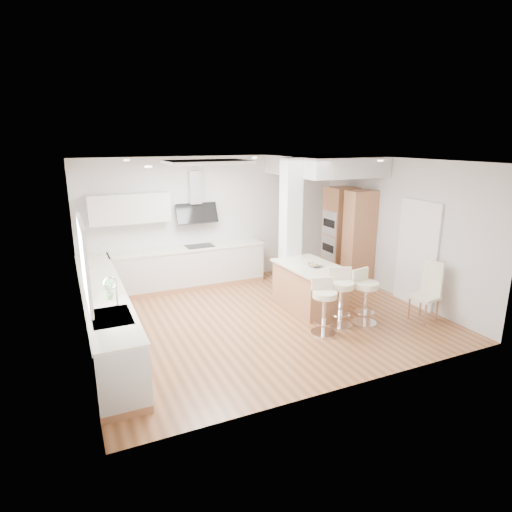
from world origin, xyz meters
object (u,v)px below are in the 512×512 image
bar_stool_b (341,294)px  bar_stool_c (365,294)px  dining_chair (428,289)px  bar_stool_a (324,304)px  peninsula (309,286)px

bar_stool_b → bar_stool_c: bar_stool_b is taller
dining_chair → bar_stool_c: bearing=154.2°
bar_stool_c → bar_stool_b: bearing=154.8°
bar_stool_a → bar_stool_c: bearing=17.9°
bar_stool_b → bar_stool_c: (0.44, -0.11, -0.02)m
peninsula → bar_stool_c: size_ratio=1.50×
peninsula → bar_stool_a: bearing=-112.3°
peninsula → dining_chair: size_ratio=1.34×
bar_stool_a → dining_chair: bearing=6.9°
bar_stool_c → bar_stool_a: bearing=172.0°
dining_chair → peninsula: bearing=130.5°
bar_stool_b → bar_stool_c: size_ratio=1.04×
peninsula → bar_stool_b: bar_stool_b is taller
bar_stool_c → dining_chair: 1.18m
peninsula → bar_stool_c: bar_stool_c is taller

